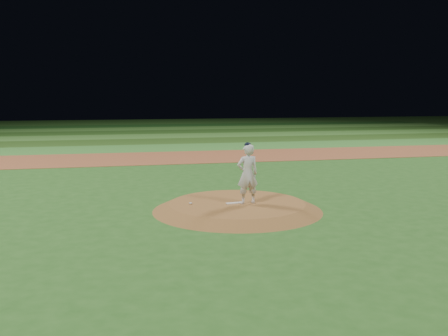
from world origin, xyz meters
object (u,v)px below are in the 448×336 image
at_px(pitchers_mound, 237,206).
at_px(pitching_rubber, 235,203).
at_px(pitcher_on_mound, 248,174).
at_px(rosin_bag, 191,203).

bearing_deg(pitchers_mound, pitching_rubber, -140.26).
distance_m(pitching_rubber, pitcher_on_mound, 1.04).
height_order(pitching_rubber, rosin_bag, rosin_bag).
bearing_deg(pitchers_mound, rosin_bag, 175.51).
bearing_deg(pitching_rubber, pitcher_on_mound, -23.15).
height_order(pitchers_mound, pitching_rubber, pitching_rubber).
height_order(pitchers_mound, rosin_bag, rosin_bag).
xyz_separation_m(pitching_rubber, pitcher_on_mound, (0.39, -0.10, 0.96)).
xyz_separation_m(pitchers_mound, pitching_rubber, (-0.10, -0.08, 0.14)).
bearing_deg(rosin_bag, pitching_rubber, -8.21).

